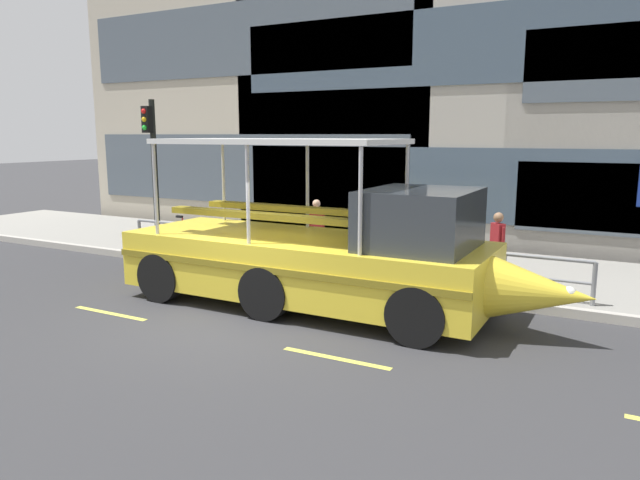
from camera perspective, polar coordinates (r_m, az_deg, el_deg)
ground_plane at (r=10.86m, az=-8.04°, el=-7.80°), size 120.00×120.00×0.00m
sidewalk at (r=15.55m, az=4.21°, el=-1.88°), size 32.00×4.80×0.18m
curb_edge at (r=13.37m, az=-0.15°, el=-3.86°), size 32.00×0.18×0.18m
lane_centreline at (r=10.28m, az=-10.64°, el=-8.92°), size 25.80×0.12×0.01m
curb_guardrail at (r=13.56m, az=0.21°, el=-0.78°), size 11.60×0.09×0.86m
traffic_light_pole at (r=17.17m, az=-16.00°, el=7.62°), size 0.24×0.46×4.13m
leaned_bicycle at (r=16.60m, az=-12.91°, el=0.30°), size 1.74×0.46×0.96m
duck_tour_boat at (r=11.22m, az=0.71°, el=-1.56°), size 9.02×2.57×3.27m
pedestrian_near_bow at (r=13.01m, az=16.89°, el=-0.09°), size 0.36×0.32×1.55m
pedestrian_mid_left at (r=14.65m, az=4.95°, el=1.33°), size 0.26×0.41×1.50m
pedestrian_mid_right at (r=15.22m, az=-0.35°, el=1.72°), size 0.33×0.32×1.51m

